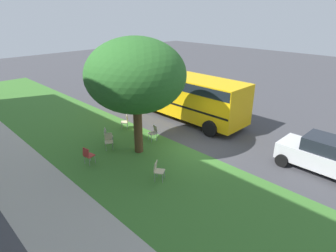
% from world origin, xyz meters
% --- Properties ---
extents(ground, '(80.00, 80.00, 0.00)m').
position_xyz_m(ground, '(0.00, 0.00, 0.00)').
color(ground, '#424247').
extents(grass_verge, '(48.00, 6.00, 0.01)m').
position_xyz_m(grass_verge, '(0.00, 3.20, 0.00)').
color(grass_verge, '#3D752D').
rests_on(grass_verge, ground).
extents(sidewalk_strip, '(48.00, 2.80, 0.01)m').
position_xyz_m(sidewalk_strip, '(0.00, 7.60, 0.00)').
color(sidewalk_strip, '#ADA89E').
rests_on(sidewalk_strip, ground).
extents(street_tree, '(4.79, 4.79, 5.77)m').
position_xyz_m(street_tree, '(1.92, 2.37, 3.98)').
color(street_tree, brown).
rests_on(street_tree, ground).
extents(chair_0, '(0.57, 0.57, 0.88)m').
position_xyz_m(chair_0, '(3.24, 3.32, 0.52)').
color(chair_0, beige).
rests_on(chair_0, ground).
extents(chair_1, '(0.51, 0.51, 0.88)m').
position_xyz_m(chair_1, '(2.37, 0.92, 0.52)').
color(chair_1, '#ADA393').
rests_on(chair_1, ground).
extents(chair_2, '(0.58, 0.57, 0.88)m').
position_xyz_m(chair_2, '(-0.75, 3.49, 0.52)').
color(chair_2, beige).
rests_on(chair_2, ground).
extents(chair_3, '(0.54, 0.54, 0.88)m').
position_xyz_m(chair_3, '(3.87, 2.99, 0.52)').
color(chair_3, '#ADA393').
rests_on(chair_3, ground).
extents(chair_4, '(0.48, 0.48, 0.88)m').
position_xyz_m(chair_4, '(2.55, 4.93, 0.52)').
color(chair_4, '#B7332D').
rests_on(chair_4, ground).
extents(chair_5, '(0.59, 0.59, 0.88)m').
position_xyz_m(chair_5, '(4.84, 1.03, 0.52)').
color(chair_5, beige).
rests_on(chair_5, ground).
extents(parked_car, '(3.70, 1.92, 1.65)m').
position_xyz_m(parked_car, '(-5.42, -2.28, 0.84)').
color(parked_car, silver).
rests_on(parked_car, ground).
extents(school_bus, '(10.40, 2.80, 2.88)m').
position_xyz_m(school_bus, '(4.49, -3.02, 1.76)').
color(school_bus, yellow).
rests_on(school_bus, ground).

